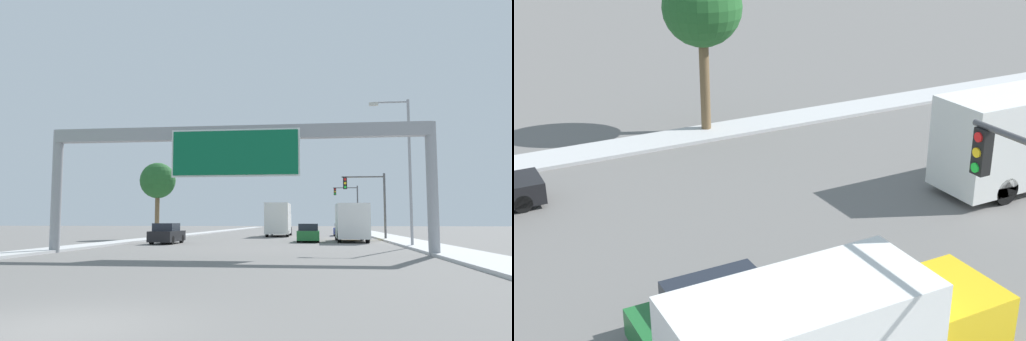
{
  "view_description": "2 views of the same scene",
  "coord_description": "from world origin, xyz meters",
  "views": [
    {
      "loc": [
        4.21,
        -7.75,
        1.73
      ],
      "look_at": [
        0.0,
        26.72,
        5.22
      ],
      "focal_mm": 35.0,
      "sensor_mm": 36.0,
      "label": 1
    },
    {
      "loc": [
        17.27,
        27.1,
        10.44
      ],
      "look_at": [
        -1.08,
        37.03,
        2.05
      ],
      "focal_mm": 50.0,
      "sensor_mm": 36.0,
      "label": 2
    }
  ],
  "objects": [
    {
      "name": "car_far_left",
      "position": [
        3.5,
        33.26,
        0.7
      ],
      "size": [
        1.75,
        4.7,
        1.47
      ],
      "color": "#1E662D",
      "rests_on": "ground"
    },
    {
      "name": "palm_tree_background",
      "position": [
        -11.19,
        39.21,
        5.55
      ],
      "size": [
        3.48,
        3.48,
        7.36
      ],
      "color": "brown",
      "rests_on": "ground"
    }
  ]
}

